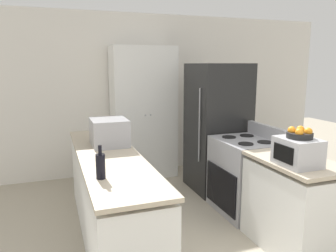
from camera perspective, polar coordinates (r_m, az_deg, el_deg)
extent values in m
cube|color=silver|center=(5.47, -5.59, 5.45)|extent=(7.00, 0.06, 2.60)
cube|color=silver|center=(3.53, -10.06, -12.46)|extent=(0.58, 2.51, 0.83)
cube|color=#B7A88E|center=(3.37, -10.32, -5.09)|extent=(0.60, 2.57, 0.04)
cube|color=silver|center=(3.50, 20.90, -13.22)|extent=(0.58, 0.92, 0.83)
cube|color=#B7A88E|center=(3.34, 21.43, -5.81)|extent=(0.60, 0.94, 0.04)
cube|color=white|center=(5.22, -4.28, 2.32)|extent=(0.99, 0.50, 2.07)
sphere|color=#B2B2B7|center=(4.97, -3.92, 1.88)|extent=(0.03, 0.03, 0.03)
sphere|color=#B2B2B7|center=(4.99, -3.04, 1.93)|extent=(0.03, 0.03, 0.03)
cube|color=#9E9EA3|center=(4.15, 13.21, -8.47)|extent=(0.64, 0.78, 0.90)
cube|color=black|center=(4.03, 9.14, -10.63)|extent=(0.02, 0.69, 0.50)
cube|color=#9E9EA3|center=(4.17, 16.86, -0.96)|extent=(0.06, 0.74, 0.16)
cylinder|color=black|center=(3.81, 13.40, -3.04)|extent=(0.17, 0.17, 0.01)
cylinder|color=black|center=(4.12, 10.56, -1.90)|extent=(0.17, 0.17, 0.01)
cylinder|color=black|center=(3.95, 16.52, -2.70)|extent=(0.17, 0.17, 0.01)
cylinder|color=black|center=(4.25, 13.55, -1.62)|extent=(0.17, 0.17, 0.01)
cube|color=black|center=(4.73, 8.55, -0.27)|extent=(0.73, 0.77, 1.81)
cylinder|color=gray|center=(4.36, 5.47, 0.07)|extent=(0.02, 0.02, 0.99)
cube|color=#939399|center=(3.70, -10.20, -1.06)|extent=(0.39, 0.45, 0.29)
cube|color=black|center=(3.70, -7.09, -0.95)|extent=(0.01, 0.28, 0.21)
cylinder|color=black|center=(2.64, -11.66, -6.93)|extent=(0.07, 0.07, 0.20)
cylinder|color=black|center=(2.61, -11.77, -4.08)|extent=(0.03, 0.03, 0.07)
cube|color=#B2B2B7|center=(3.13, 21.64, -4.22)|extent=(0.30, 0.36, 0.25)
cube|color=black|center=(3.03, 19.42, -4.54)|extent=(0.01, 0.25, 0.15)
cylinder|color=black|center=(3.11, 21.94, -1.52)|extent=(0.23, 0.23, 0.05)
sphere|color=orange|center=(3.17, 22.07, -0.57)|extent=(0.07, 0.07, 0.07)
sphere|color=orange|center=(3.11, 20.74, -0.69)|extent=(0.07, 0.07, 0.07)
sphere|color=orange|center=(3.04, 21.91, -1.02)|extent=(0.07, 0.07, 0.07)
sphere|color=orange|center=(3.10, 23.24, -0.89)|extent=(0.07, 0.07, 0.07)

